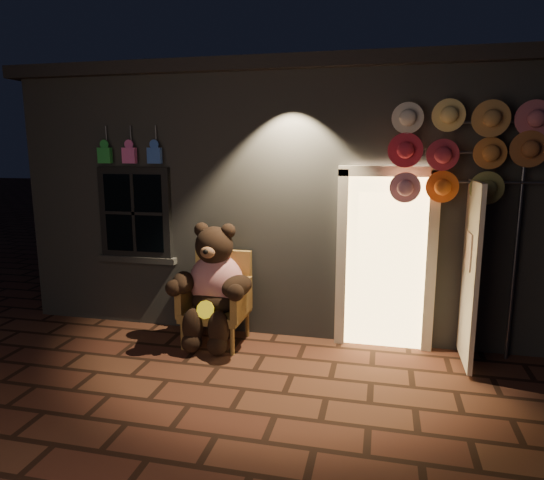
% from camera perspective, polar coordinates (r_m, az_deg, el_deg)
% --- Properties ---
extents(ground, '(60.00, 60.00, 0.00)m').
position_cam_1_polar(ground, '(5.12, -3.35, -17.08)').
color(ground, '#563121').
rests_on(ground, ground).
extents(shop_building, '(7.30, 5.95, 3.51)m').
position_cam_1_polar(shop_building, '(8.46, 4.16, 6.26)').
color(shop_building, slate).
rests_on(shop_building, ground).
extents(wicker_armchair, '(0.79, 0.71, 1.12)m').
position_cam_1_polar(wicker_armchair, '(6.12, -6.37, -6.73)').
color(wicker_armchair, olive).
rests_on(wicker_armchair, ground).
extents(teddy_bear, '(1.08, 0.84, 1.49)m').
position_cam_1_polar(teddy_bear, '(5.93, -6.89, -5.29)').
color(teddy_bear, '#AE121D').
rests_on(teddy_bear, ground).
extents(hat_rack, '(1.75, 0.22, 2.90)m').
position_cam_1_polar(hat_rack, '(5.68, 21.53, 9.60)').
color(hat_rack, '#59595E').
rests_on(hat_rack, ground).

